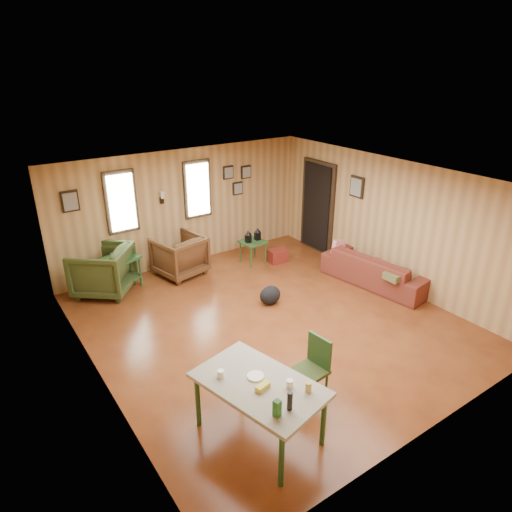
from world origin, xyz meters
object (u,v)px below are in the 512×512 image
(recliner_green, at_px, (102,268))
(side_table, at_px, (253,240))
(end_table, at_px, (121,267))
(sofa, at_px, (377,264))
(recliner_brown, at_px, (179,254))
(dining_table, at_px, (260,388))

(recliner_green, xyz_separation_m, side_table, (3.03, -0.45, 0.02))
(recliner_green, height_order, side_table, recliner_green)
(end_table, bearing_deg, sofa, -32.28)
(recliner_brown, relative_size, recliner_green, 0.91)
(sofa, bearing_deg, dining_table, 106.77)
(recliner_brown, relative_size, dining_table, 0.56)
(sofa, relative_size, dining_table, 1.31)
(side_table, bearing_deg, end_table, 170.88)
(recliner_brown, xyz_separation_m, dining_table, (-1.14, -4.43, 0.23))
(side_table, bearing_deg, recliner_brown, 166.73)
(recliner_brown, distance_m, end_table, 1.17)
(recliner_green, xyz_separation_m, end_table, (0.34, -0.02, -0.06))
(sofa, relative_size, end_table, 2.71)
(end_table, distance_m, side_table, 2.73)
(recliner_brown, relative_size, end_table, 1.15)
(recliner_green, distance_m, dining_table, 4.54)
(recliner_brown, distance_m, dining_table, 4.58)
(sofa, height_order, dining_table, dining_table)
(recliner_brown, height_order, end_table, recliner_brown)
(side_table, xyz_separation_m, dining_table, (-2.67, -4.07, 0.16))
(recliner_brown, xyz_separation_m, recliner_green, (-1.50, 0.09, 0.04))
(sofa, bearing_deg, side_table, 24.89)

